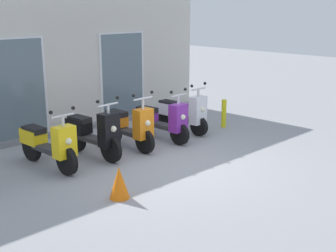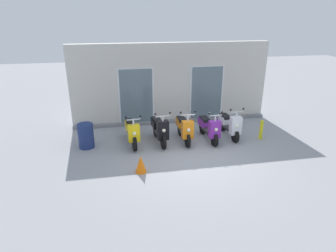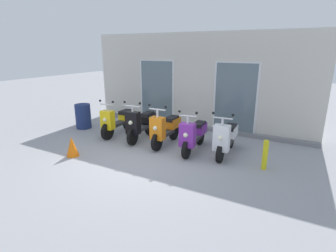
# 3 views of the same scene
# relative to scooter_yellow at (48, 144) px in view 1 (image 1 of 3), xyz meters

# --- Properties ---
(ground_plane) EXTENTS (40.00, 40.00, 0.00)m
(ground_plane) POSITION_rel_scooter_yellow_xyz_m (1.79, -1.35, -0.46)
(ground_plane) COLOR #939399
(storefront_facade) EXTENTS (7.99, 0.50, 3.21)m
(storefront_facade) POSITION_rel_scooter_yellow_xyz_m (1.79, 2.03, 1.08)
(storefront_facade) COLOR beige
(storefront_facade) RESTS_ON ground_plane
(scooter_yellow) EXTENTS (0.53, 1.69, 1.22)m
(scooter_yellow) POSITION_rel_scooter_yellow_xyz_m (0.00, 0.00, 0.00)
(scooter_yellow) COLOR black
(scooter_yellow) RESTS_ON ground_plane
(scooter_black) EXTENTS (0.56, 1.60, 1.27)m
(scooter_black) POSITION_rel_scooter_yellow_xyz_m (0.95, -0.09, 0.05)
(scooter_black) COLOR black
(scooter_black) RESTS_ON ground_plane
(scooter_orange) EXTENTS (0.56, 1.55, 1.28)m
(scooter_orange) POSITION_rel_scooter_yellow_xyz_m (1.82, -0.12, 0.03)
(scooter_orange) COLOR black
(scooter_orange) RESTS_ON ground_plane
(scooter_purple) EXTENTS (0.52, 1.61, 1.23)m
(scooter_purple) POSITION_rel_scooter_yellow_xyz_m (2.72, -0.16, 0.00)
(scooter_purple) COLOR black
(scooter_purple) RESTS_ON ground_plane
(scooter_white) EXTENTS (0.54, 1.55, 1.24)m
(scooter_white) POSITION_rel_scooter_yellow_xyz_m (3.56, -0.01, 0.00)
(scooter_white) COLOR black
(scooter_white) RESTS_ON ground_plane
(traffic_cone) EXTENTS (0.32, 0.32, 0.52)m
(traffic_cone) POSITION_rel_scooter_yellow_xyz_m (0.11, -2.00, -0.20)
(traffic_cone) COLOR orange
(traffic_cone) RESTS_ON ground_plane
(curb_bollard) EXTENTS (0.12, 0.12, 0.70)m
(curb_bollard) POSITION_rel_scooter_yellow_xyz_m (4.60, -0.42, -0.11)
(curb_bollard) COLOR yellow
(curb_bollard) RESTS_ON ground_plane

